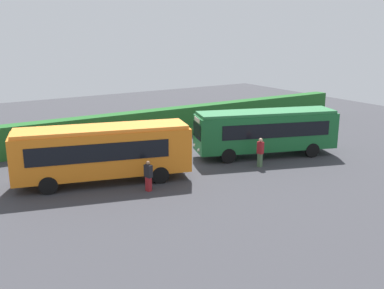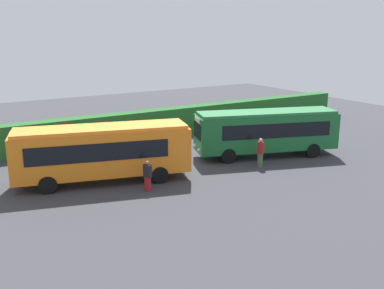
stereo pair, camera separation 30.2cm
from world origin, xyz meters
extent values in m
plane|color=#38383D|center=(0.00, 0.00, 0.00)|extent=(64.00, 64.00, 0.00)
cube|color=orange|center=(-4.52, -0.78, 1.81)|extent=(10.17, 5.00, 2.53)
cube|color=orange|center=(-4.52, -0.78, 3.18)|extent=(9.84, 4.73, 0.20)
cube|color=black|center=(-4.48, 0.50, 2.12)|extent=(7.44, 2.08, 1.01)
cube|color=black|center=(-5.14, -1.91, 2.12)|extent=(7.44, 2.08, 1.01)
cube|color=black|center=(0.26, -2.10, 2.12)|extent=(0.58, 1.96, 1.06)
cube|color=silver|center=(0.26, -2.10, 2.90)|extent=(0.40, 1.32, 0.28)
cylinder|color=black|center=(-1.27, -0.50, 0.50)|extent=(1.04, 0.53, 1.00)
cylinder|color=black|center=(-1.87, -2.69, 0.50)|extent=(1.04, 0.53, 1.00)
cylinder|color=black|center=(-7.17, 1.12, 0.50)|extent=(1.04, 0.53, 1.00)
cylinder|color=black|center=(-7.77, -1.07, 0.50)|extent=(1.04, 0.53, 1.00)
sphere|color=silver|center=(0.45, -1.44, 0.90)|extent=(0.22, 0.22, 0.22)
sphere|color=silver|center=(0.09, -2.75, 0.90)|extent=(0.22, 0.22, 0.22)
cube|color=#19602D|center=(7.00, -1.52, 1.76)|extent=(9.99, 5.34, 2.42)
cube|color=#27723C|center=(7.00, -1.52, 3.07)|extent=(9.65, 5.07, 0.20)
cube|color=black|center=(6.90, -2.75, 2.05)|extent=(7.22, 2.46, 0.97)
cube|color=black|center=(7.67, -0.48, 2.05)|extent=(7.22, 2.46, 0.97)
cube|color=black|center=(2.37, 0.04, 2.05)|extent=(0.65, 1.85, 1.02)
cube|color=silver|center=(2.37, 0.04, 2.79)|extent=(0.45, 1.24, 0.28)
cylinder|color=black|center=(3.79, -1.58, 0.50)|extent=(1.04, 0.58, 1.00)
cylinder|color=black|center=(4.48, 0.47, 0.50)|extent=(1.04, 0.58, 1.00)
cylinder|color=black|center=(9.52, -3.50, 0.50)|extent=(1.04, 0.58, 1.00)
cylinder|color=black|center=(10.21, -1.46, 0.50)|extent=(1.04, 0.58, 1.00)
sphere|color=silver|center=(2.15, -0.57, 0.90)|extent=(0.22, 0.22, 0.22)
sphere|color=silver|center=(2.56, 0.66, 0.90)|extent=(0.22, 0.22, 0.22)
cube|color=black|center=(-6.43, 3.19, 0.39)|extent=(0.36, 0.38, 0.78)
cube|color=#4C6B47|center=(-6.43, 3.19, 1.11)|extent=(0.48, 0.52, 0.68)
sphere|color=beige|center=(-6.43, 3.19, 1.56)|extent=(0.21, 0.21, 0.21)
cube|color=maroon|center=(-2.98, -3.44, 0.40)|extent=(0.31, 0.34, 0.80)
cube|color=black|center=(-2.98, -3.44, 1.14)|extent=(0.37, 0.50, 0.70)
sphere|color=#8C6647|center=(-2.98, -3.44, 1.60)|extent=(0.22, 0.22, 0.22)
cube|color=#4C6B47|center=(5.05, -3.28, 0.44)|extent=(0.28, 0.28, 0.88)
cube|color=maroon|center=(5.05, -3.28, 1.26)|extent=(0.32, 0.42, 0.77)
sphere|color=tan|center=(5.05, -3.28, 1.77)|extent=(0.24, 0.24, 0.24)
cube|color=#225D25|center=(0.00, 7.20, 1.14)|extent=(44.00, 1.20, 2.28)
cone|color=orange|center=(1.27, 3.36, 0.30)|extent=(0.36, 0.36, 0.60)
camera|label=1|loc=(-13.05, -24.13, 8.68)|focal=41.55mm
camera|label=2|loc=(-12.80, -24.29, 8.68)|focal=41.55mm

